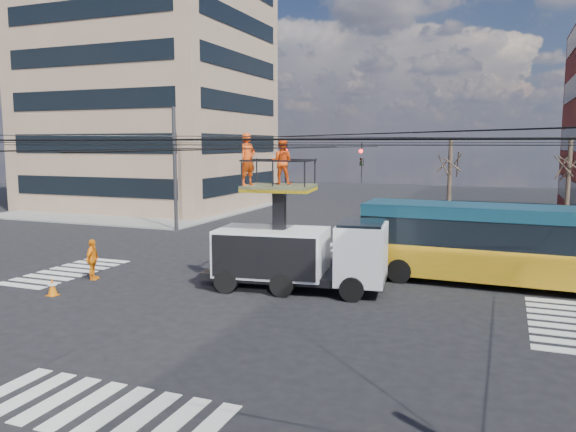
# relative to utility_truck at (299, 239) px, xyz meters

# --- Properties ---
(ground) EXTENTS (120.00, 120.00, 0.00)m
(ground) POSITION_rel_utility_truck_xyz_m (-0.62, -0.88, -1.99)
(ground) COLOR black
(ground) RESTS_ON ground
(sidewalk_nw) EXTENTS (18.00, 18.00, 0.12)m
(sidewalk_nw) POSITION_rel_utility_truck_xyz_m (-21.62, 20.12, -1.93)
(sidewalk_nw) COLOR slate
(sidewalk_nw) RESTS_ON ground
(crosswalks) EXTENTS (22.40, 22.40, 0.02)m
(crosswalks) POSITION_rel_utility_truck_xyz_m (-0.62, -0.88, -1.98)
(crosswalks) COLOR silver
(crosswalks) RESTS_ON ground
(building_tower) EXTENTS (18.06, 16.06, 30.00)m
(building_tower) POSITION_rel_utility_truck_xyz_m (-22.59, 23.09, 13.02)
(building_tower) COLOR #92745D
(building_tower) RESTS_ON ground
(overhead_network) EXTENTS (24.24, 24.24, 8.00)m
(overhead_network) POSITION_rel_utility_truck_xyz_m (-0.69, -0.48, 2.30)
(overhead_network) COLOR #2D2D30
(overhead_network) RESTS_ON ground
(tree_a) EXTENTS (2.00, 2.00, 6.00)m
(tree_a) POSITION_rel_utility_truck_xyz_m (4.38, 12.62, 2.64)
(tree_a) COLOR #382B21
(tree_a) RESTS_ON ground
(tree_b) EXTENTS (2.00, 2.00, 6.00)m
(tree_b) POSITION_rel_utility_truck_xyz_m (10.38, 12.62, 2.64)
(tree_b) COLOR #382B21
(tree_b) RESTS_ON ground
(utility_truck) EXTENTS (7.23, 3.34, 6.05)m
(utility_truck) POSITION_rel_utility_truck_xyz_m (0.00, 0.00, 0.00)
(utility_truck) COLOR black
(utility_truck) RESTS_ON ground
(city_bus) EXTENTS (11.15, 2.92, 3.20)m
(city_bus) POSITION_rel_utility_truck_xyz_m (7.33, 3.55, -0.26)
(city_bus) COLOR #BF8B12
(city_bus) RESTS_ON ground
(traffic_cone) EXTENTS (0.36, 0.36, 0.68)m
(traffic_cone) POSITION_rel_utility_truck_xyz_m (-8.31, -4.16, -1.65)
(traffic_cone) COLOR #CF6208
(traffic_cone) RESTS_ON ground
(worker_ground) EXTENTS (0.68, 1.08, 1.71)m
(worker_ground) POSITION_rel_utility_truck_xyz_m (-8.59, -1.61, -1.13)
(worker_ground) COLOR orange
(worker_ground) RESTS_ON ground
(flagger) EXTENTS (0.76, 1.27, 1.94)m
(flagger) POSITION_rel_utility_truck_xyz_m (2.48, 1.55, -1.02)
(flagger) COLOR #FA9E0F
(flagger) RESTS_ON ground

